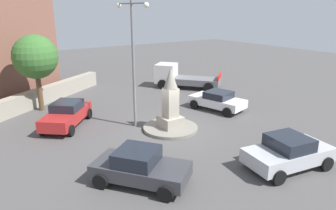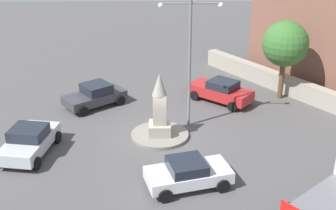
# 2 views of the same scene
# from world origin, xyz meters

# --- Properties ---
(ground_plane) EXTENTS (80.00, 80.00, 0.00)m
(ground_plane) POSITION_xyz_m (0.00, 0.00, 0.00)
(ground_plane) COLOR #4F4C4C
(traffic_island) EXTENTS (3.21, 3.21, 0.19)m
(traffic_island) POSITION_xyz_m (0.00, 0.00, 0.09)
(traffic_island) COLOR gray
(traffic_island) RESTS_ON ground
(monument) EXTENTS (1.20, 1.20, 3.54)m
(monument) POSITION_xyz_m (0.00, 0.00, 1.68)
(monument) COLOR #9E9687
(monument) RESTS_ON traffic_island
(streetlamp) EXTENTS (3.43, 0.28, 7.64)m
(streetlamp) POSITION_xyz_m (-1.69, -1.42, 4.61)
(streetlamp) COLOR slate
(streetlamp) RESTS_ON ground
(car_white_waiting) EXTENTS (4.13, 2.77, 1.33)m
(car_white_waiting) POSITION_xyz_m (-1.25, 4.85, 0.69)
(car_white_waiting) COLOR silver
(car_white_waiting) RESTS_ON ground
(car_dark_grey_parked_right) EXTENTS (4.16, 3.77, 1.47)m
(car_dark_grey_parked_right) POSITION_xyz_m (4.11, -4.33, 0.74)
(car_dark_grey_parked_right) COLOR #38383D
(car_dark_grey_parked_right) RESTS_ON ground
(car_silver_near_island) EXTENTS (2.59, 4.17, 1.50)m
(car_silver_near_island) POSITION_xyz_m (6.67, 1.74, 0.75)
(car_silver_near_island) COLOR #B7BABF
(car_silver_near_island) RESTS_ON ground
(car_red_passing) EXTENTS (4.26, 3.95, 1.49)m
(car_red_passing) POSITION_xyz_m (-4.01, -4.82, 0.76)
(car_red_passing) COLOR #B22323
(car_red_passing) RESTS_ON ground
(truck_white_parked_left) EXTENTS (5.58, 5.10, 2.07)m
(truck_white_parked_left) POSITION_xyz_m (-7.88, 6.47, 0.96)
(truck_white_parked_left) COLOR silver
(truck_white_parked_left) RESTS_ON ground
(stone_boundary_wall) EXTENTS (9.64, 13.44, 1.21)m
(stone_boundary_wall) POSITION_xyz_m (-8.80, -6.12, 0.60)
(stone_boundary_wall) COLOR #9E9687
(stone_boundary_wall) RESTS_ON ground
(tree_near_wall) EXTENTS (2.95, 2.95, 5.22)m
(tree_near_wall) POSITION_xyz_m (-8.08, -5.40, 3.71)
(tree_near_wall) COLOR brown
(tree_near_wall) RESTS_ON ground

